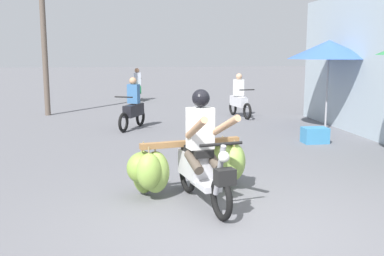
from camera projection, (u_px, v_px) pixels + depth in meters
ground_plane at (237, 230)px, 5.24m from camera, size 120.00×120.00×0.00m
motorbike_main_loaded at (194, 163)px, 6.41m from camera, size 1.90×1.93×1.58m
motorbike_distant_ahead_left at (137, 88)px, 19.18m from camera, size 0.50×1.62×1.40m
motorbike_distant_ahead_right at (133, 108)px, 12.14m from camera, size 0.83×1.50×1.40m
motorbike_distant_far_ahead at (239, 99)px, 14.36m from camera, size 0.55×1.61×1.40m
market_umbrella_near_shop at (329, 50)px, 11.74m from camera, size 2.18×2.18×2.38m
produce_crate at (315, 135)px, 10.26m from camera, size 0.56×0.40×0.36m
utility_pole at (42, 10)px, 14.26m from camera, size 0.18×0.18×6.83m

